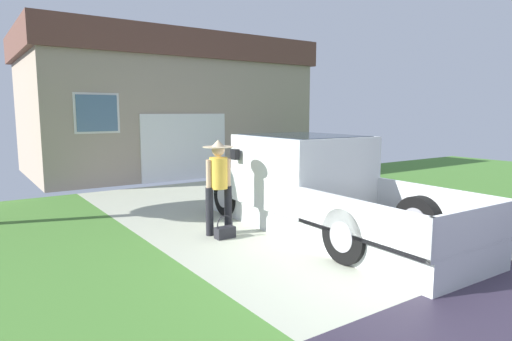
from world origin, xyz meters
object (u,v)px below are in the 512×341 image
object	(u,v)px
person_with_hat	(219,178)
house_with_garage	(165,105)
pickup_truck	(308,186)
wheeled_trash_bin	(285,160)
handbag	(225,231)

from	to	relation	value
person_with_hat	house_with_garage	size ratio (longest dim) A/B	0.17
pickup_truck	wheeled_trash_bin	bearing A→B (deg)	57.00
handbag	house_with_garage	distance (m)	9.72
pickup_truck	person_with_hat	size ratio (longest dim) A/B	3.36
house_with_garage	pickup_truck	bearing A→B (deg)	-96.82
pickup_truck	person_with_hat	world-z (taller)	pickup_truck
wheeled_trash_bin	person_with_hat	bearing A→B (deg)	-137.87
person_with_hat	house_with_garage	xyz separation A→B (m)	(2.72, 8.77, 1.38)
pickup_truck	house_with_garage	xyz separation A→B (m)	(1.11, 9.27, 1.60)
pickup_truck	person_with_hat	bearing A→B (deg)	164.18
pickup_truck	house_with_garage	size ratio (longest dim) A/B	0.58
house_with_garage	wheeled_trash_bin	world-z (taller)	house_with_garage
pickup_truck	wheeled_trash_bin	size ratio (longest dim) A/B	5.42
person_with_hat	house_with_garage	bearing A→B (deg)	77.68
person_with_hat	handbag	size ratio (longest dim) A/B	4.21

